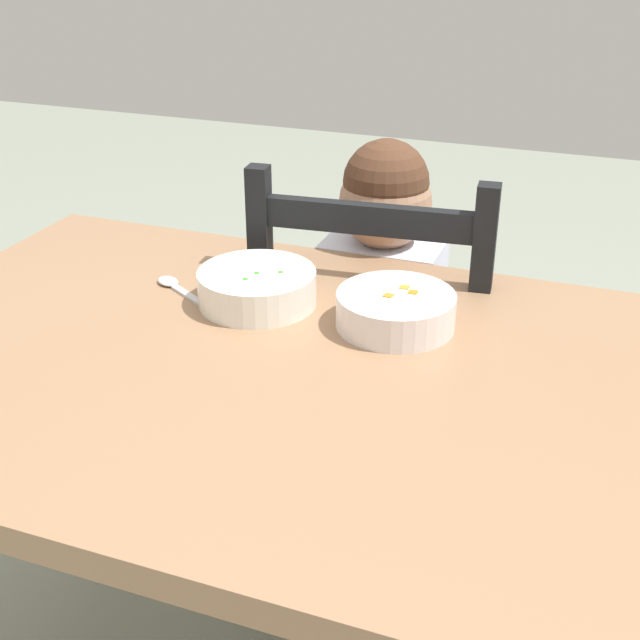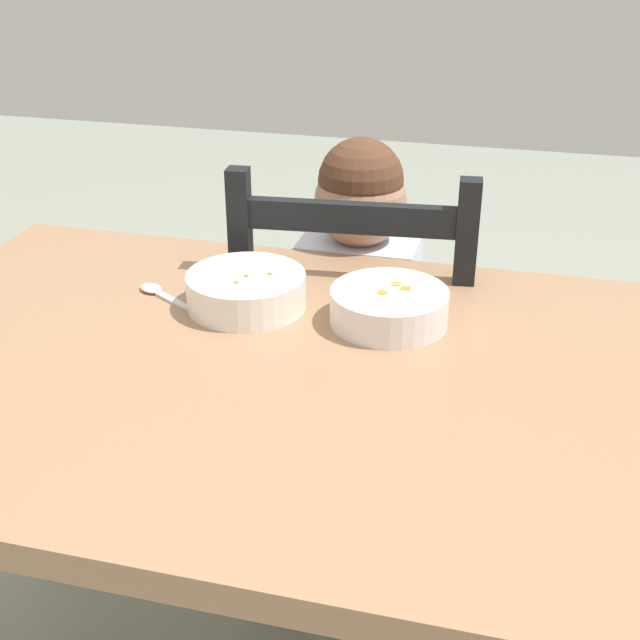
% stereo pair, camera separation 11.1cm
% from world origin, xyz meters
% --- Properties ---
extents(dining_table, '(1.42, 0.82, 0.74)m').
position_xyz_m(dining_table, '(0.00, 0.00, 0.64)').
color(dining_table, '#9A7252').
rests_on(dining_table, ground).
extents(dining_chair, '(0.46, 0.46, 0.92)m').
position_xyz_m(dining_chair, '(-0.07, 0.46, 0.44)').
color(dining_chair, black).
rests_on(dining_chair, ground).
extents(child_figure, '(0.32, 0.31, 0.94)m').
position_xyz_m(child_figure, '(-0.07, 0.46, 0.62)').
color(child_figure, silver).
rests_on(child_figure, ground).
extents(bowl_of_peas, '(0.19, 0.19, 0.06)m').
position_xyz_m(bowl_of_peas, '(-0.18, 0.16, 0.77)').
color(bowl_of_peas, white).
rests_on(bowl_of_peas, dining_table).
extents(bowl_of_carrots, '(0.18, 0.18, 0.05)m').
position_xyz_m(bowl_of_carrots, '(0.04, 0.16, 0.77)').
color(bowl_of_carrots, white).
rests_on(bowl_of_carrots, dining_table).
extents(spoon, '(0.13, 0.09, 0.01)m').
position_xyz_m(spoon, '(-0.34, 0.17, 0.75)').
color(spoon, silver).
rests_on(spoon, dining_table).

